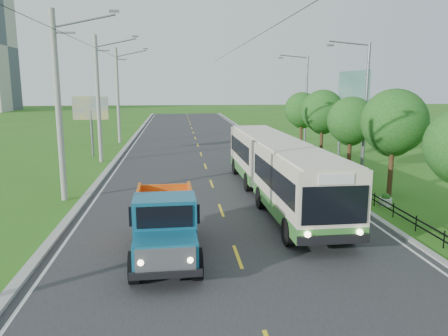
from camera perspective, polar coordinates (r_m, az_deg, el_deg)
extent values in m
plane|color=#2E6417|center=(16.30, 1.80, -11.53)|extent=(240.00, 240.00, 0.00)
cube|color=#28282B|center=(35.53, -2.66, 0.81)|extent=(14.00, 120.00, 0.02)
cube|color=#9E9E99|center=(35.81, -14.24, 0.67)|extent=(0.40, 120.00, 0.15)
cube|color=#9E9E99|center=(36.65, 8.57, 1.07)|extent=(0.30, 120.00, 0.10)
cube|color=silver|center=(35.75, -13.36, 0.60)|extent=(0.12, 120.00, 0.00)
cube|color=silver|center=(36.53, 7.81, 1.01)|extent=(0.12, 120.00, 0.00)
cube|color=yellow|center=(16.29, 1.80, -11.46)|extent=(0.12, 2.20, 0.00)
cube|color=black|center=(31.20, 12.87, -0.33)|extent=(0.04, 40.00, 0.60)
cylinder|color=gray|center=(24.73, -20.82, 7.37)|extent=(0.32, 0.32, 10.00)
cube|color=slate|center=(24.72, -20.27, 16.24)|extent=(1.20, 0.10, 0.10)
cube|color=slate|center=(24.40, -14.17, 19.26)|extent=(0.50, 0.18, 0.12)
cylinder|color=gray|center=(36.46, -16.12, 8.55)|extent=(0.32, 0.32, 10.00)
cube|color=slate|center=(36.46, -15.64, 14.56)|extent=(1.20, 0.10, 0.10)
cube|color=slate|center=(36.24, -11.50, 16.50)|extent=(0.50, 0.18, 0.12)
cylinder|color=gray|center=(48.33, -13.70, 9.13)|extent=(0.32, 0.32, 10.00)
cube|color=slate|center=(48.32, -13.30, 13.66)|extent=(1.20, 0.10, 0.10)
cube|color=slate|center=(48.16, -10.18, 15.10)|extent=(0.50, 0.18, 0.12)
cylinder|color=#382314|center=(26.22, 20.97, 0.20)|extent=(0.28, 0.28, 3.36)
sphere|color=#164F17|center=(25.91, 21.34, 5.68)|extent=(3.60, 3.60, 3.60)
sphere|color=#164F17|center=(26.51, 21.13, 4.23)|extent=(2.64, 2.64, 2.64)
cylinder|color=#382314|center=(31.63, 16.05, 1.90)|extent=(0.28, 0.28, 3.02)
sphere|color=#164F17|center=(31.37, 16.26, 6.00)|extent=(3.24, 3.24, 3.24)
sphere|color=#164F17|center=(31.96, 16.20, 4.91)|extent=(2.38, 2.38, 2.38)
cylinder|color=#382314|center=(37.18, 12.60, 3.52)|extent=(0.28, 0.28, 3.25)
sphere|color=#164F17|center=(36.96, 12.75, 7.27)|extent=(3.48, 3.48, 3.48)
sphere|color=#164F17|center=(37.54, 12.75, 6.26)|extent=(2.55, 2.55, 2.55)
cylinder|color=#382314|center=(42.87, 10.03, 4.45)|extent=(0.28, 0.28, 3.08)
sphere|color=#164F17|center=(42.68, 10.14, 7.53)|extent=(3.30, 3.30, 3.30)
sphere|color=#164F17|center=(43.26, 10.18, 6.70)|extent=(2.42, 2.42, 2.42)
cylinder|color=slate|center=(31.72, 18.02, 7.25)|extent=(0.20, 0.20, 9.00)
cylinder|color=slate|center=(31.24, 16.07, 15.40)|extent=(2.80, 0.10, 0.34)
cube|color=slate|center=(30.77, 13.74, 15.30)|extent=(0.45, 0.16, 0.12)
cylinder|color=slate|center=(44.85, 10.69, 8.50)|extent=(0.20, 0.20, 9.00)
cylinder|color=slate|center=(44.52, 9.11, 14.20)|extent=(2.80, 0.10, 0.34)
cube|color=slate|center=(44.19, 7.43, 14.08)|extent=(0.45, 0.16, 0.12)
cylinder|color=silver|center=(24.26, 20.33, -4.17)|extent=(0.64, 0.64, 0.40)
sphere|color=#164F17|center=(24.20, 20.37, -3.59)|extent=(0.44, 0.44, 0.44)
cylinder|color=silver|center=(31.42, 13.90, -0.48)|extent=(0.64, 0.64, 0.40)
sphere|color=#164F17|center=(31.37, 13.92, -0.03)|extent=(0.44, 0.44, 0.44)
cylinder|color=silver|center=(38.91, 9.90, 1.82)|extent=(0.64, 0.64, 0.40)
sphere|color=#164F17|center=(38.87, 9.91, 2.18)|extent=(0.44, 0.44, 0.44)
cylinder|color=slate|center=(39.83, -16.87, 4.34)|extent=(0.20, 0.20, 4.00)
cube|color=yellow|center=(39.66, -17.04, 7.49)|extent=(3.00, 0.15, 2.00)
cylinder|color=slate|center=(35.67, 17.76, 4.38)|extent=(0.24, 0.24, 5.00)
cylinder|color=slate|center=(40.27, 14.90, 5.22)|extent=(0.24, 0.24, 5.00)
cube|color=#144C47|center=(37.78, 16.51, 9.81)|extent=(0.20, 6.00, 3.00)
cube|color=#377A31|center=(19.92, 9.91, -4.89)|extent=(2.83, 8.12, 0.59)
cube|color=#EFE0C3|center=(19.60, 10.04, -1.13)|extent=(2.83, 8.12, 2.08)
cube|color=black|center=(19.60, 10.04, -1.10)|extent=(2.86, 7.47, 1.02)
cube|color=#377A31|center=(28.29, 4.69, -0.08)|extent=(2.82, 7.58, 0.59)
cube|color=#EFE0C3|center=(28.07, 4.73, 2.60)|extent=(2.82, 7.58, 2.08)
cube|color=black|center=(28.07, 4.73, 2.62)|extent=(2.85, 6.93, 1.02)
cube|color=#4C4C4C|center=(23.98, 6.82, 0.42)|extent=(2.55, 1.12, 2.56)
cube|color=black|center=(15.92, 14.30, -4.76)|extent=(2.42, 0.11, 1.40)
cylinder|color=black|center=(17.36, 8.44, -8.25)|extent=(0.36, 1.12, 1.12)
cylinder|color=black|center=(18.14, 15.93, -7.71)|extent=(0.36, 1.12, 1.12)
cylinder|color=black|center=(22.26, 4.82, -3.87)|extent=(0.36, 1.12, 1.12)
cylinder|color=black|center=(22.88, 10.81, -3.63)|extent=(0.36, 1.12, 1.12)
cylinder|color=black|center=(25.75, 3.15, -1.82)|extent=(0.36, 1.12, 1.12)
cylinder|color=black|center=(26.28, 8.37, -1.66)|extent=(0.36, 1.12, 1.12)
cylinder|color=black|center=(30.53, 1.50, 0.20)|extent=(0.36, 1.12, 1.12)
cylinder|color=black|center=(30.98, 5.95, 0.30)|extent=(0.36, 1.12, 1.12)
cube|color=#145B7B|center=(14.00, -7.65, -10.86)|extent=(2.04, 1.39, 0.95)
cube|color=#145B7B|center=(15.19, -7.72, -7.20)|extent=(2.14, 1.58, 1.90)
cube|color=black|center=(15.05, -7.76, -5.48)|extent=(2.34, 1.30, 0.67)
cube|color=black|center=(16.20, -7.65, -9.41)|extent=(1.11, 5.74, 0.24)
cube|color=orange|center=(17.45, -7.75, -4.64)|extent=(2.27, 2.92, 1.24)
cylinder|color=black|center=(14.42, -11.67, -12.59)|extent=(0.36, 1.06, 1.05)
cylinder|color=black|center=(14.41, -3.53, -12.39)|extent=(0.36, 1.06, 1.05)
cylinder|color=black|center=(17.97, -10.88, -7.78)|extent=(0.36, 1.06, 1.05)
cylinder|color=black|center=(17.97, -4.45, -7.61)|extent=(0.36, 1.06, 1.05)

